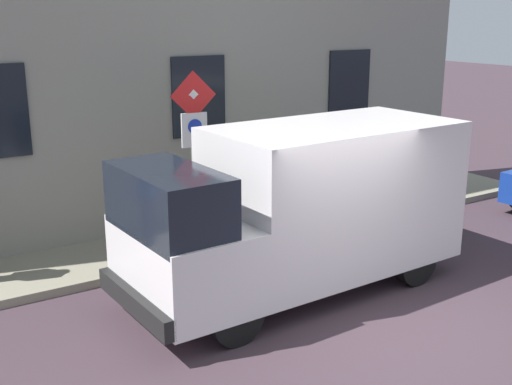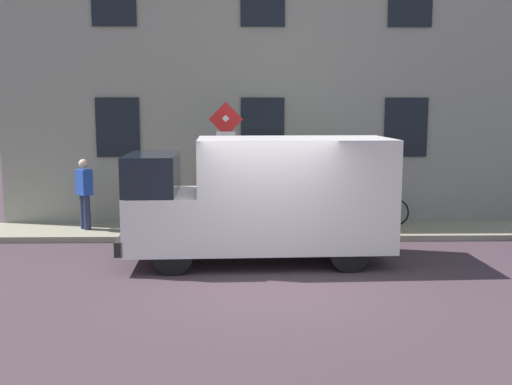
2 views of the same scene
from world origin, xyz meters
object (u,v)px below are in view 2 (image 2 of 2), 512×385
bicycle_black (307,211)px  bicycle_red (342,211)px  delivery_van (264,196)px  pedestrian (84,191)px  bicycle_purple (376,211)px  litter_bin (270,214)px  sign_post_stacked (226,150)px

bicycle_black → bicycle_red: bearing=178.4°
delivery_van → pedestrian: size_ratio=3.14×
bicycle_purple → bicycle_black: (0.00, 1.75, 0.00)m
pedestrian → delivery_van: bearing=-74.8°
litter_bin → sign_post_stacked: bearing=97.6°
delivery_van → litter_bin: size_ratio=6.01×
sign_post_stacked → bicycle_purple: size_ratio=1.72×
bicycle_purple → pedestrian: pedestrian is taller
bicycle_purple → bicycle_black: bearing=-7.0°
bicycle_purple → delivery_van: bearing=37.6°
bicycle_red → sign_post_stacked: bearing=25.9°
bicycle_black → pedestrian: pedestrian is taller
litter_bin → bicycle_red: bearing=-65.4°
bicycle_red → pedestrian: (-0.28, 6.34, 0.56)m
sign_post_stacked → delivery_van: size_ratio=0.55×
delivery_van → pedestrian: bearing=-33.6°
bicycle_purple → pedestrian: 7.24m
bicycle_red → litter_bin: bearing=31.6°
delivery_van → bicycle_purple: 4.19m
delivery_van → litter_bin: bearing=-98.4°
bicycle_black → pedestrian: (-0.28, 5.46, 0.56)m
pedestrian → bicycle_purple: bearing=-41.3°
delivery_van → sign_post_stacked: bearing=-69.3°
bicycle_purple → litter_bin: size_ratio=1.91×
sign_post_stacked → bicycle_red: (0.98, -2.86, -1.62)m
sign_post_stacked → bicycle_black: sign_post_stacked is taller
bicycle_red → pedestrian: pedestrian is taller
bicycle_purple → litter_bin: bearing=10.2°
sign_post_stacked → bicycle_black: bearing=-63.8°
bicycle_red → litter_bin: 2.02m
bicycle_black → litter_bin: bearing=39.5°
delivery_van → bicycle_red: 3.64m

